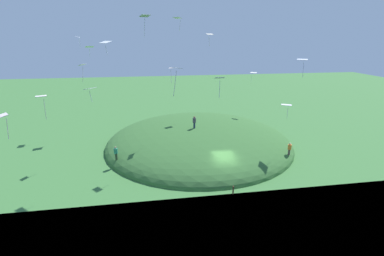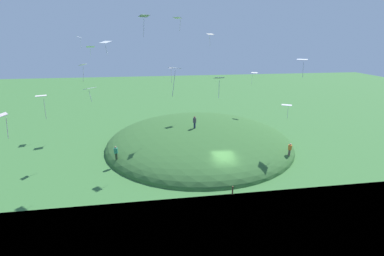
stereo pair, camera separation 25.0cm
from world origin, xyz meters
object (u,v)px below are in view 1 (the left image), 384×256
kite_15 (287,105)px  mooring_post (233,190)px  kite_3 (210,35)px  person_on_hilltop (290,148)px  kite_8 (177,18)px  kite_0 (78,37)px  kite_4 (90,89)px  kite_5 (89,47)px  person_watching_kites (116,152)px  kite_9 (3,117)px  kite_7 (82,66)px  kite_6 (171,69)px  kite_14 (220,79)px  kite_10 (106,42)px  kite_12 (41,98)px  person_with_child (194,121)px  kite_1 (302,60)px  kite_2 (253,73)px  kite_13 (145,17)px  kite_11 (176,70)px

kite_15 → mooring_post: size_ratio=1.81×
kite_3 → person_on_hilltop: bearing=-149.2°
kite_3 → kite_8: 10.03m
kite_0 → kite_15: size_ratio=1.04×
kite_4 → kite_5: kite_5 is taller
person_watching_kites → person_on_hilltop: bearing=-176.6°
kite_9 → person_on_hilltop: bearing=-73.8°
kite_7 → kite_8: (-1.19, -11.10, 5.17)m
kite_7 → kite_15: kite_7 is taller
person_watching_kites → kite_6: kite_6 is taller
kite_0 → kite_14: size_ratio=0.88×
kite_5 → kite_8: kite_8 is taller
person_watching_kites → kite_10: size_ratio=1.21×
kite_0 → kite_9: (-24.34, -0.19, -5.25)m
kite_10 → kite_12: 7.90m
person_with_child → mooring_post: 12.52m
kite_1 → kite_12: size_ratio=0.78×
kite_3 → kite_15: size_ratio=1.12×
kite_6 → kite_7: size_ratio=0.89×
kite_0 → kite_7: kite_0 is taller
kite_2 → kite_8: 17.37m
kite_6 → kite_13: (-10.26, 2.68, 5.20)m
kite_11 → kite_13: size_ratio=1.29×
kite_1 → kite_10: size_ratio=1.19×
kite_11 → kite_8: bearing=-6.4°
person_on_hilltop → kite_4: 23.34m
kite_3 → kite_7: kite_3 is taller
kite_0 → kite_3: 19.74m
kite_2 → kite_15: kite_2 is taller
person_on_hilltop → kite_6: size_ratio=0.85×
kite_10 → kite_13: 7.06m
kite_1 → kite_13: bearing=90.9°
kite_9 → kite_10: size_ratio=1.36×
kite_5 → kite_12: (-17.89, 0.76, -3.58)m
kite_2 → kite_5: kite_5 is taller
person_watching_kites → kite_8: size_ratio=1.14×
kite_0 → kite_4: 21.72m
kite_1 → kite_14: kite_1 is taller
person_on_hilltop → mooring_post: person_on_hilltop is taller
kite_8 → kite_12: bearing=120.9°
kite_6 → kite_14: size_ratio=0.98×
person_with_child → kite_3: (6.59, -3.28, 10.93)m
kite_3 → kite_8: (-8.22, 5.50, 1.66)m
kite_6 → mooring_post: (-11.29, -4.94, -10.39)m
kite_0 → kite_2: bearing=-97.1°
person_on_hilltop → kite_9: size_ratio=0.89×
kite_0 → kite_8: bearing=-131.5°
kite_6 → kite_10: 8.81m
kite_15 → kite_10: bearing=87.6°
person_with_child → kite_15: bearing=160.2°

